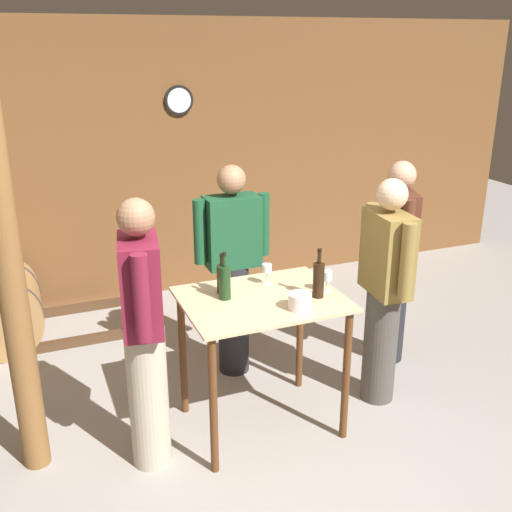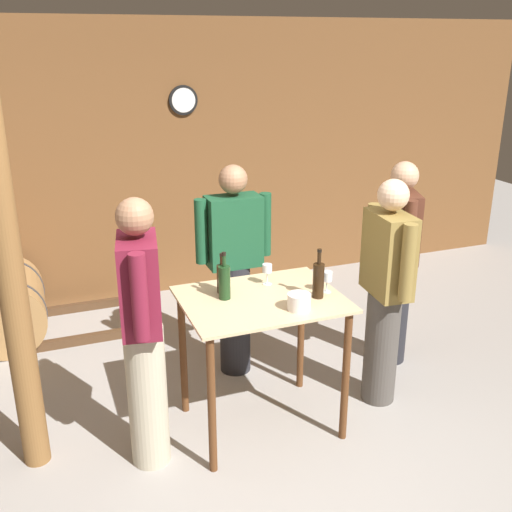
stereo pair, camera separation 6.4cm
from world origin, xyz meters
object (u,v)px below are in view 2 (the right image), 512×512
Objects in this scene: ice_bucket at (299,302)px; person_visitor_bearded at (234,267)px; person_host at (397,260)px; wine_glass_near_left at (267,269)px; wine_bottle_far_left at (224,281)px; wine_bottle_left at (222,278)px; wooden_post at (8,259)px; person_visitor_with_scarf at (386,290)px; wine_glass_near_center at (327,277)px; person_visitor_near_door at (143,331)px; wine_bottle_center at (318,279)px.

ice_bucket is 1.00m from person_visitor_bearded.
wine_glass_near_left is at bearing -168.33° from person_host.
person_host is at bearing 13.46° from wine_bottle_far_left.
wooden_post is at bearing -178.89° from wine_bottle_left.
person_visitor_bearded is (-0.84, 0.77, 0.01)m from person_visitor_with_scarf.
wine_glass_near_left is (0.32, 0.02, 0.00)m from wine_bottle_left.
wooden_post is at bearing -178.32° from wine_glass_near_left.
wine_glass_near_left is 1.01× the size of wine_glass_near_center.
person_visitor_bearded is (0.29, 0.67, -0.19)m from wine_bottle_far_left.
ice_bucket is (-0.28, -0.18, -0.05)m from wine_glass_near_center.
person_visitor_with_scarf is (1.14, -0.10, -0.19)m from wine_bottle_far_left.
wooden_post is 0.85m from person_visitor_near_door.
ice_bucket is at bearing -49.59° from wine_bottle_left.
person_visitor_bearded is (-1.24, 0.30, 0.00)m from person_host.
wine_bottle_far_left is 1.16× the size of wine_bottle_left.
wine_glass_near_left is 0.41m from wine_glass_near_center.
wine_glass_near_center is at bearing -175.01° from person_visitor_with_scarf.
wine_bottle_far_left is 2.17× the size of ice_bucket.
wine_bottle_left reaches higher than ice_bucket.
wooden_post is 1.59× the size of person_visitor_near_door.
person_visitor_near_door is at bearing -161.72° from wine_glass_near_left.
ice_bucket is at bearing -163.81° from person_visitor_with_scarf.
wine_bottle_left is at bearing 170.12° from person_visitor_with_scarf.
person_visitor_with_scarf is 1.14m from person_visitor_bearded.
ice_bucket is at bearing -85.53° from person_visitor_bearded.
wine_bottle_left reaches higher than wine_glass_near_left.
person_host is (0.89, 0.51, -0.18)m from wine_glass_near_center.
person_visitor_bearded is (-0.36, 0.81, -0.17)m from wine_glass_near_center.
person_visitor_bearded is 1.20m from person_visitor_near_door.
wine_glass_near_center is at bearing -150.24° from person_host.
wine_bottle_left is 0.16× the size of person_visitor_near_door.
wooden_post is 1.60m from wine_glass_near_left.
wine_glass_near_left is 0.09× the size of person_host.
person_visitor_near_door is at bearing -135.22° from person_visitor_bearded.
ice_bucket is at bearing -85.80° from wine_glass_near_left.
person_host reaches higher than wine_bottle_center.
wine_bottle_left is 1.89× the size of wine_glass_near_center.
person_visitor_bearded is at bearing 21.34° from wooden_post.
wine_bottle_far_left reaches higher than ice_bucket.
wine_bottle_left is 0.68m from wine_glass_near_center.
person_host reaches higher than ice_bucket.
wine_glass_near_center is at bearing 31.86° from wine_bottle_center.
wine_glass_near_left is at bearing 94.20° from ice_bucket.
person_visitor_near_door is at bearing -162.50° from wine_bottle_far_left.
wine_glass_near_center is at bearing -6.44° from wooden_post.
ice_bucket is 0.81m from person_visitor_with_scarf.
person_host is (1.20, 0.25, -0.18)m from wine_glass_near_left.
person_host is 2.17m from person_visitor_near_door.
wooden_post reaches higher than person_visitor_near_door.
wooden_post is 19.03× the size of wine_glass_near_center.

